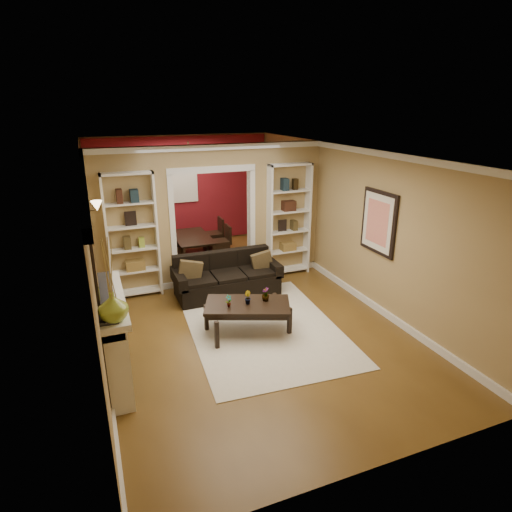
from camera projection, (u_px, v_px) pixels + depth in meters
name	position (u px, v px, depth m)	size (l,w,h in m)	color
floor	(234.00, 304.00, 7.69)	(8.00, 8.00, 0.00)	brown
ceiling	(231.00, 150.00, 6.78)	(8.00, 8.00, 0.00)	white
wall_back	(182.00, 190.00, 10.74)	(8.00, 8.00, 0.00)	tan
wall_front	(378.00, 352.00, 3.73)	(8.00, 8.00, 0.00)	tan
wall_left	(91.00, 247.00, 6.46)	(8.00, 8.00, 0.00)	tan
wall_right	(346.00, 220.00, 8.02)	(8.00, 8.00, 0.00)	tan
partition_wall	(213.00, 216.00, 8.29)	(4.50, 0.15, 2.70)	tan
red_back_panel	(182.00, 192.00, 10.73)	(4.44, 0.04, 2.64)	maroon
dining_window	(182.00, 183.00, 10.61)	(0.78, 0.03, 0.98)	#8CA5CC
area_rug	(263.00, 327.00, 6.87)	(2.27, 3.18, 0.01)	silver
sofa	(227.00, 275.00, 7.96)	(1.97, 0.85, 0.77)	black
pillow_left	(190.00, 271.00, 7.64)	(0.41, 0.12, 0.41)	brown
pillow_right	(262.00, 262.00, 8.13)	(0.38, 0.11, 0.38)	brown
coffee_table	(248.00, 318.00, 6.67)	(1.29, 0.70, 0.49)	black
plant_left	(229.00, 301.00, 6.45)	(0.10, 0.07, 0.20)	#336626
plant_center	(247.00, 298.00, 6.55)	(0.11, 0.09, 0.21)	#336626
plant_right	(266.00, 294.00, 6.65)	(0.12, 0.12, 0.22)	#336626
bookshelf_left	(132.00, 237.00, 7.67)	(0.90, 0.30, 2.30)	white
bookshelf_right	(288.00, 220.00, 8.74)	(0.90, 0.30, 2.30)	white
fireplace	(116.00, 337.00, 5.46)	(0.32, 1.70, 1.16)	white
vase	(113.00, 307.00, 4.61)	(0.32, 0.32, 0.34)	#8CA735
mirror	(92.00, 248.00, 5.00)	(0.03, 0.95, 1.10)	silver
wall_sconce	(93.00, 208.00, 6.81)	(0.18, 0.18, 0.22)	#FFE0A5
framed_art	(378.00, 222.00, 7.06)	(0.04, 0.85, 1.05)	black
dining_table	(193.00, 246.00, 9.99)	(0.81, 1.44, 0.51)	black
dining_chair_nw	(172.00, 248.00, 9.49)	(0.38, 0.38, 0.77)	black
dining_chair_ne	(220.00, 242.00, 9.87)	(0.39, 0.39, 0.79)	black
dining_chair_sw	(167.00, 239.00, 10.01)	(0.40, 0.40, 0.81)	black
dining_chair_se	(212.00, 234.00, 10.39)	(0.41, 0.41, 0.82)	black
chandelier	(193.00, 170.00, 9.38)	(0.50, 0.50, 0.30)	#322817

